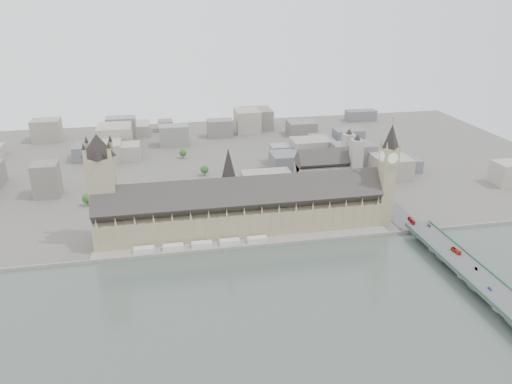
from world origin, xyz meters
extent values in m
plane|color=#595651|center=(0.00, 0.00, 0.00)|extent=(900.00, 900.00, 0.00)
plane|color=#414D45|center=(0.00, -165.00, 0.00)|extent=(600.00, 600.00, 0.00)
cube|color=gray|center=(0.00, -15.00, 1.50)|extent=(600.00, 1.50, 3.00)
cube|color=gray|center=(0.00, -7.50, 1.00)|extent=(270.00, 15.00, 2.00)
cube|color=silver|center=(-90.00, -7.00, 4.00)|extent=(18.00, 7.00, 4.00)
cube|color=silver|center=(-65.00, -7.00, 4.00)|extent=(18.00, 7.00, 4.00)
cube|color=silver|center=(-40.00, -7.00, 4.00)|extent=(18.00, 7.00, 4.00)
cube|color=silver|center=(-15.00, -7.00, 4.00)|extent=(18.00, 7.00, 4.00)
cube|color=silver|center=(10.00, -7.00, 4.00)|extent=(18.00, 7.00, 4.00)
cube|color=tan|center=(0.00, 20.00, 12.50)|extent=(265.00, 40.00, 25.00)
cube|color=#322E2C|center=(0.00, 20.00, 35.08)|extent=(265.00, 40.73, 40.73)
cube|color=tan|center=(138.00, 8.00, 31.00)|extent=(12.00, 12.00, 62.00)
cube|color=gray|center=(138.00, 8.00, 70.00)|extent=(14.00, 14.00, 16.00)
cylinder|color=white|center=(145.20, 8.00, 70.00)|extent=(0.60, 10.00, 10.00)
cylinder|color=white|center=(130.80, 8.00, 70.00)|extent=(0.60, 10.00, 10.00)
cylinder|color=white|center=(138.00, 15.20, 70.00)|extent=(10.00, 0.60, 10.00)
cylinder|color=white|center=(138.00, 0.80, 70.00)|extent=(10.00, 0.60, 10.00)
cone|color=black|center=(138.00, 8.00, 89.00)|extent=(17.00, 17.00, 22.00)
cylinder|color=gold|center=(138.00, 8.00, 103.00)|extent=(1.00, 1.00, 6.00)
sphere|color=gold|center=(138.00, 8.00, 106.50)|extent=(2.00, 2.00, 2.00)
cone|color=gray|center=(144.50, 14.50, 82.00)|extent=(2.40, 2.40, 8.00)
cone|color=gray|center=(131.50, 14.50, 82.00)|extent=(2.40, 2.40, 8.00)
cone|color=gray|center=(144.50, 1.50, 82.00)|extent=(2.40, 2.40, 8.00)
cone|color=gray|center=(131.50, 1.50, 82.00)|extent=(2.40, 2.40, 8.00)
cube|color=tan|center=(-122.00, 26.00, 40.00)|extent=(23.00, 23.00, 80.00)
cone|color=black|center=(-122.00, 26.00, 90.00)|extent=(30.00, 30.00, 20.00)
cylinder|color=gray|center=(-10.00, 26.00, 43.00)|extent=(12.00, 12.00, 20.00)
cone|color=black|center=(-10.00, 26.00, 67.00)|extent=(13.00, 13.00, 28.00)
cube|color=#474749|center=(162.00, -87.50, 5.12)|extent=(25.00, 325.00, 10.25)
cube|color=#A8A297|center=(105.00, 95.00, 17.00)|extent=(60.00, 28.00, 34.00)
cube|color=#322E2C|center=(105.00, 95.00, 39.00)|extent=(60.00, 28.28, 28.28)
cube|color=#A8A297|center=(137.00, 107.00, 32.00)|extent=(12.00, 12.00, 64.00)
cube|color=#A8A297|center=(137.00, 83.00, 32.00)|extent=(12.00, 12.00, 64.00)
imported|color=#AE131E|center=(156.37, -13.26, 11.91)|extent=(3.75, 12.13, 3.33)
imported|color=red|center=(165.19, -73.94, 11.75)|extent=(3.70, 10.95, 2.99)
imported|color=#1B3EB2|center=(158.81, -128.85, 10.94)|extent=(1.68, 4.06, 1.37)
imported|color=gray|center=(165.64, -101.66, 10.91)|extent=(2.59, 4.25, 1.32)
imported|color=gray|center=(168.56, -24.36, 11.05)|extent=(3.38, 5.85, 1.59)
camera|label=1|loc=(-68.34, -399.46, 212.98)|focal=35.00mm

